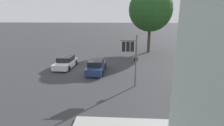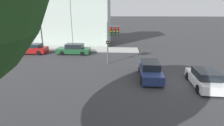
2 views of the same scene
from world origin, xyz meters
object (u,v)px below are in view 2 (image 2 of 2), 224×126
traffic_signal (112,35)px  parked_car_0 (74,49)px  crossing_car_0 (150,70)px  crossing_car_1 (205,79)px  parked_car_1 (33,49)px

traffic_signal → parked_car_0: size_ratio=1.04×
crossing_car_0 → crossing_car_1: crossing_car_0 is taller
crossing_car_0 → parked_car_0: size_ratio=1.01×
traffic_signal → parked_car_1: 13.00m
traffic_signal → parked_car_0: 7.98m
crossing_car_0 → parked_car_0: crossing_car_0 is taller
crossing_car_0 → crossing_car_1: (-1.71, -4.29, -0.04)m
crossing_car_1 → traffic_signal: bearing=57.7°
crossing_car_1 → parked_car_1: crossing_car_1 is taller
traffic_signal → crossing_car_1: 10.36m
parked_car_1 → crossing_car_0: bearing=152.8°
traffic_signal → parked_car_0: (4.59, 5.88, -2.82)m
traffic_signal → crossing_car_1: bearing=52.1°
crossing_car_1 → parked_car_0: (10.37, 14.00, 0.00)m
parked_car_0 → parked_car_1: (-0.12, 6.00, -0.00)m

